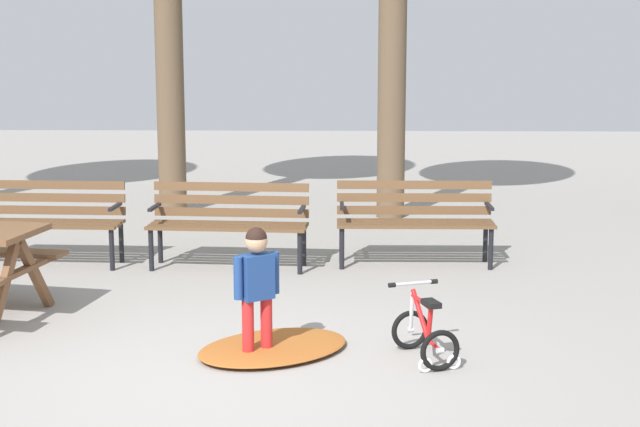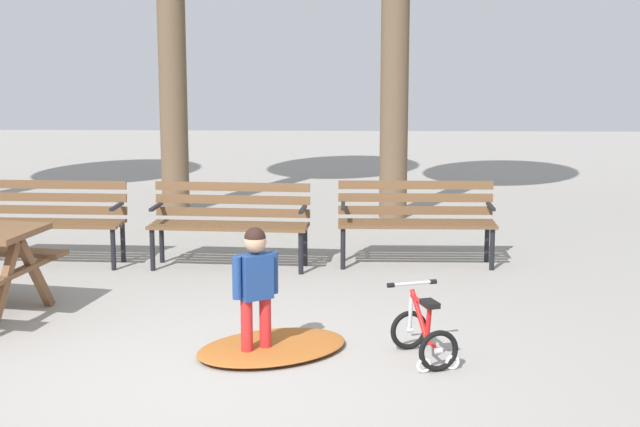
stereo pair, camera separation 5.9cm
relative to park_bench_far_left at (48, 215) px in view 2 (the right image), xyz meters
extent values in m
plane|color=gray|center=(2.14, -3.40, -0.51)|extent=(36.00, 36.00, 0.00)
cube|color=brown|center=(0.36, -2.34, -0.15)|extent=(0.16, 0.57, 0.76)
cube|color=brown|center=(0.45, -1.84, -0.15)|extent=(0.16, 0.57, 0.76)
cube|color=brown|center=(0.41, -2.09, -0.09)|extent=(0.28, 1.10, 0.04)
cube|color=brown|center=(0.00, 0.09, -0.07)|extent=(1.60, 0.14, 0.03)
cube|color=brown|center=(0.00, -0.03, -0.07)|extent=(1.60, 0.14, 0.03)
cube|color=brown|center=(-0.01, -0.15, -0.07)|extent=(1.60, 0.14, 0.03)
cube|color=brown|center=(-0.01, -0.27, -0.07)|extent=(1.60, 0.14, 0.03)
cube|color=brown|center=(0.01, 0.13, 0.03)|extent=(1.60, 0.11, 0.09)
cube|color=brown|center=(0.01, 0.13, 0.16)|extent=(1.60, 0.11, 0.09)
cube|color=brown|center=(0.01, 0.13, 0.30)|extent=(1.60, 0.11, 0.09)
cylinder|color=black|center=(0.74, -0.28, -0.29)|extent=(0.05, 0.05, 0.44)
cylinder|color=black|center=(0.75, 0.08, -0.29)|extent=(0.05, 0.05, 0.44)
cube|color=black|center=(0.75, -0.10, 0.11)|extent=(0.06, 0.40, 0.03)
cube|color=brown|center=(1.91, 0.00, -0.07)|extent=(1.60, 0.18, 0.03)
cube|color=brown|center=(1.90, -0.12, -0.07)|extent=(1.60, 0.18, 0.03)
cube|color=brown|center=(1.89, -0.24, -0.07)|extent=(1.60, 0.18, 0.03)
cube|color=brown|center=(1.88, -0.36, -0.07)|extent=(1.60, 0.18, 0.03)
cube|color=brown|center=(1.91, 0.04, 0.03)|extent=(1.60, 0.15, 0.09)
cube|color=brown|center=(1.91, 0.04, 0.16)|extent=(1.60, 0.15, 0.09)
cube|color=brown|center=(1.91, 0.04, 0.30)|extent=(1.60, 0.15, 0.09)
cylinder|color=black|center=(2.63, -0.39, -0.29)|extent=(0.05, 0.05, 0.44)
cylinder|color=black|center=(2.66, -0.03, -0.29)|extent=(0.05, 0.05, 0.44)
cube|color=black|center=(2.65, -0.21, 0.11)|extent=(0.07, 0.40, 0.03)
cylinder|color=black|center=(1.14, -0.29, -0.29)|extent=(0.05, 0.05, 0.44)
cylinder|color=black|center=(1.16, 0.07, -0.29)|extent=(0.05, 0.05, 0.44)
cube|color=black|center=(1.15, -0.11, 0.11)|extent=(0.07, 0.40, 0.03)
cube|color=brown|center=(3.79, 0.18, -0.07)|extent=(1.60, 0.08, 0.03)
cube|color=brown|center=(3.80, 0.06, -0.07)|extent=(1.60, 0.08, 0.03)
cube|color=brown|center=(3.80, -0.06, -0.07)|extent=(1.60, 0.08, 0.03)
cube|color=brown|center=(3.80, -0.18, -0.07)|extent=(1.60, 0.08, 0.03)
cube|color=brown|center=(3.79, 0.22, 0.03)|extent=(1.60, 0.06, 0.09)
cube|color=brown|center=(3.79, 0.22, 0.16)|extent=(1.60, 0.06, 0.09)
cube|color=brown|center=(3.79, 0.22, 0.30)|extent=(1.60, 0.06, 0.09)
cylinder|color=black|center=(4.55, -0.16, -0.29)|extent=(0.05, 0.05, 0.44)
cylinder|color=black|center=(4.54, 0.20, -0.29)|extent=(0.05, 0.05, 0.44)
cube|color=black|center=(4.55, 0.02, 0.11)|extent=(0.04, 0.40, 0.03)
cylinder|color=black|center=(3.05, -0.17, -0.29)|extent=(0.05, 0.05, 0.44)
cylinder|color=black|center=(3.04, 0.19, -0.29)|extent=(0.05, 0.05, 0.44)
cube|color=black|center=(3.05, 0.01, 0.11)|extent=(0.04, 0.40, 0.03)
cylinder|color=red|center=(2.50, -2.91, -0.29)|extent=(0.09, 0.09, 0.45)
cube|color=black|center=(2.50, -2.91, -0.48)|extent=(0.17, 0.18, 0.06)
cylinder|color=red|center=(2.37, -3.00, -0.29)|extent=(0.09, 0.09, 0.45)
cube|color=black|center=(2.37, -3.00, -0.48)|extent=(0.17, 0.18, 0.06)
cube|color=navy|center=(2.44, -2.96, 0.10)|extent=(0.27, 0.24, 0.33)
sphere|color=tan|center=(2.44, -2.96, 0.36)|extent=(0.16, 0.16, 0.16)
sphere|color=black|center=(2.44, -2.96, 0.38)|extent=(0.16, 0.16, 0.16)
cylinder|color=navy|center=(2.56, -2.87, 0.11)|extent=(0.07, 0.07, 0.31)
cylinder|color=navy|center=(2.31, -3.04, 0.11)|extent=(0.07, 0.07, 0.31)
torus|color=black|center=(3.57, -2.73, -0.36)|extent=(0.30, 0.14, 0.30)
cylinder|color=silver|center=(3.57, -2.73, -0.36)|extent=(0.06, 0.05, 0.04)
torus|color=black|center=(3.74, -3.22, -0.36)|extent=(0.30, 0.14, 0.30)
cylinder|color=silver|center=(3.74, -3.22, -0.36)|extent=(0.06, 0.05, 0.04)
torus|color=white|center=(3.64, -3.26, -0.46)|extent=(0.11, 0.06, 0.11)
torus|color=white|center=(3.85, -3.18, -0.46)|extent=(0.11, 0.06, 0.11)
cylinder|color=red|center=(3.63, -2.90, -0.19)|extent=(0.14, 0.30, 0.32)
cylinder|color=red|center=(3.68, -3.05, -0.21)|extent=(0.06, 0.08, 0.27)
cylinder|color=red|center=(3.71, -3.13, -0.35)|extent=(0.10, 0.20, 0.05)
cylinder|color=silver|center=(3.57, -2.75, -0.20)|extent=(0.05, 0.08, 0.32)
cylinder|color=red|center=(3.64, -2.92, -0.09)|extent=(0.14, 0.31, 0.05)
cube|color=black|center=(3.69, -3.07, -0.06)|extent=(0.14, 0.19, 0.04)
cylinder|color=silver|center=(3.58, -2.77, 0.01)|extent=(0.33, 0.14, 0.02)
cylinder|color=black|center=(3.42, -2.83, 0.01)|extent=(0.06, 0.05, 0.04)
cylinder|color=black|center=(3.74, -2.71, 0.01)|extent=(0.06, 0.05, 0.04)
ellipsoid|color=#9E5623|center=(2.54, -2.82, -0.48)|extent=(1.46, 1.38, 0.07)
cylinder|color=brown|center=(0.77, 3.08, 1.68)|extent=(0.37, 0.37, 4.38)
cylinder|color=brown|center=(3.67, 2.77, 1.48)|extent=(0.36, 0.36, 3.99)
camera|label=1|loc=(3.06, -9.80, 1.81)|focal=54.87mm
camera|label=2|loc=(3.12, -9.80, 1.81)|focal=54.87mm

